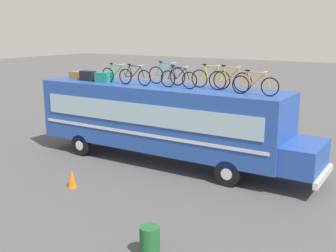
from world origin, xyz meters
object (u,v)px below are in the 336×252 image
Objects in this scene: trash_bin at (150,242)px; rooftop_bicycle_5 at (210,78)px; luggage_bag_1 at (78,75)px; rooftop_bicycle_3 at (166,75)px; rooftop_bicycle_1 at (116,75)px; traffic_cone at (72,179)px; luggage_bag_3 at (105,77)px; bus at (163,118)px; rooftop_bicycle_4 at (178,79)px; rooftop_bicycle_7 at (255,85)px; rooftop_bicycle_2 at (135,76)px; rooftop_bicycle_6 at (230,80)px; luggage_bag_2 at (88,76)px.

rooftop_bicycle_5 is at bearing 104.95° from trash_bin.
luggage_bag_1 is 4.63m from rooftop_bicycle_3.
traffic_cone is at bearing -75.90° from rooftop_bicycle_1.
rooftop_bicycle_3 is 2.06m from rooftop_bicycle_5.
luggage_bag_3 reaches higher than trash_bin.
luggage_bag_1 is 2.58m from rooftop_bicycle_1.
rooftop_bicycle_1 is (-2.13, -0.38, 1.70)m from bus.
rooftop_bicycle_5 is (1.09, 0.60, 0.02)m from rooftop_bicycle_4.
rooftop_bicycle_4 is 7.67m from trash_bin.
rooftop_bicycle_7 is at bearing -1.69° from rooftop_bicycle_4.
rooftop_bicycle_1 is 2.02× the size of trash_bin.
rooftop_bicycle_6 is (4.06, 0.44, 0.04)m from rooftop_bicycle_2.
rooftop_bicycle_2 is at bearing -2.91° from rooftop_bicycle_1.
trash_bin is at bearing -75.05° from rooftop_bicycle_5.
rooftop_bicycle_6 reaches higher than bus.
traffic_cone is at bearing -134.13° from rooftop_bicycle_6.
traffic_cone is (-1.17, -4.22, -1.60)m from bus.
rooftop_bicycle_3 reaches higher than luggage_bag_2.
bus is 7.33× the size of rooftop_bicycle_5.
rooftop_bicycle_1 is 0.97× the size of rooftop_bicycle_4.
traffic_cone is (-1.09, -4.58, -3.34)m from rooftop_bicycle_3.
luggage_bag_3 is 6.88m from rooftop_bicycle_7.
rooftop_bicycle_3 is (3.72, 0.71, 0.19)m from luggage_bag_2.
luggage_bag_1 is 0.44× the size of rooftop_bicycle_1.
rooftop_bicycle_5 reaches higher than rooftop_bicycle_2.
luggage_bag_1 is at bearing 171.12° from luggage_bag_3.
rooftop_bicycle_5 is (5.78, 0.65, 0.18)m from luggage_bag_2.
bus is at bearing -179.79° from rooftop_bicycle_6.
rooftop_bicycle_1 is 0.90× the size of rooftop_bicycle_3.
rooftop_bicycle_1 is at bearing -178.31° from rooftop_bicycle_4.
rooftop_bicycle_2 reaches higher than luggage_bag_3.
rooftop_bicycle_7 is at bearing -5.42° from bus.
luggage_bag_1 is 0.44× the size of rooftop_bicycle_2.
bus is 2.65m from rooftop_bicycle_5.
rooftop_bicycle_5 reaches higher than traffic_cone.
trash_bin is at bearing -59.87° from bus.
luggage_bag_2 is 0.93× the size of trash_bin.
luggage_bag_1 reaches higher than traffic_cone.
luggage_bag_1 is 0.89× the size of trash_bin.
trash_bin is (4.95, -6.17, -3.23)m from rooftop_bicycle_2.
rooftop_bicycle_3 is (-0.07, 0.36, 1.74)m from bus.
traffic_cone is at bearing 154.53° from trash_bin.
rooftop_bicycle_7 reaches higher than luggage_bag_3.
rooftop_bicycle_6 is (2.04, 0.30, 0.03)m from rooftop_bicycle_4.
rooftop_bicycle_6 is (6.73, 0.36, 0.18)m from luggage_bag_2.
luggage_bag_2 is 0.44× the size of rooftop_bicycle_5.
traffic_cone is (0.96, -3.84, -3.30)m from rooftop_bicycle_1.
bus is 2.09m from rooftop_bicycle_2.
trash_bin is at bearing -43.29° from luggage_bag_3.
traffic_cone is (2.63, -3.87, -3.15)m from luggage_bag_2.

